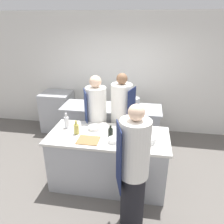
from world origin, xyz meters
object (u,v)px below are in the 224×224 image
(oven_range, at_px, (58,111))
(chef_at_prep_near, at_px, (133,170))
(bowl_prep_small, at_px, (94,128))
(bowl_wooden_salad, at_px, (132,134))
(bowl_mixing_large, at_px, (114,140))
(stockpot, at_px, (134,103))
(bottle_wine, at_px, (128,123))
(bottle_cooking_oil, at_px, (111,132))
(chef_at_stove, at_px, (121,120))
(chef_at_pass_far, at_px, (96,121))
(bowl_ceramic_blue, at_px, (148,139))
(bottle_olive_oil, at_px, (76,129))
(cup, at_px, (138,129))
(bottle_vinegar, at_px, (67,122))

(oven_range, xyz_separation_m, chef_at_prep_near, (2.08, -2.52, 0.39))
(bowl_prep_small, bearing_deg, bowl_wooden_salad, -10.18)
(bowl_mixing_large, distance_m, stockpot, 1.39)
(bowl_mixing_large, height_order, bowl_wooden_salad, bowl_wooden_salad)
(bottle_wine, distance_m, stockpot, 0.90)
(stockpot, bearing_deg, bowl_wooden_salad, -86.63)
(bowl_prep_small, bearing_deg, chef_at_prep_near, -51.35)
(oven_range, bearing_deg, bottle_cooking_oil, -47.22)
(bottle_wine, xyz_separation_m, stockpot, (0.03, 0.90, 0.02))
(chef_at_stove, xyz_separation_m, stockpot, (0.18, 0.51, 0.15))
(chef_at_pass_far, relative_size, bowl_prep_small, 8.53)
(bottle_wine, distance_m, bowl_ceramic_blue, 0.52)
(oven_range, height_order, bottle_cooking_oil, bottle_cooking_oil)
(chef_at_stove, relative_size, bowl_ceramic_blue, 7.07)
(bottle_olive_oil, relative_size, bottle_wine, 0.93)
(chef_at_stove, bearing_deg, chef_at_prep_near, 30.26)
(chef_at_pass_far, bearing_deg, cup, -138.50)
(chef_at_pass_far, distance_m, bowl_wooden_salad, 0.90)
(chef_at_stove, height_order, stockpot, chef_at_stove)
(bottle_olive_oil, distance_m, bottle_vinegar, 0.29)
(bottle_olive_oil, height_order, cup, bottle_olive_oil)
(cup, xyz_separation_m, stockpot, (-0.14, 0.98, 0.08))
(bottle_vinegar, height_order, bottle_cooking_oil, bottle_vinegar)
(bottle_wine, distance_m, cup, 0.20)
(bowl_wooden_salad, bearing_deg, bottle_vinegar, 174.48)
(bowl_ceramic_blue, bearing_deg, chef_at_pass_far, 144.04)
(chef_at_pass_far, height_order, bottle_olive_oil, chef_at_pass_far)
(bottle_cooking_oil, relative_size, bowl_wooden_salad, 1.04)
(cup, bearing_deg, bowl_mixing_large, -129.40)
(chef_at_stove, xyz_separation_m, bottle_cooking_oil, (-0.08, -0.70, 0.11))
(bowl_ceramic_blue, distance_m, cup, 0.35)
(chef_at_stove, distance_m, cup, 0.58)
(oven_range, xyz_separation_m, chef_at_stove, (1.75, -1.10, 0.40))
(chef_at_pass_far, bearing_deg, bottle_vinegar, 114.96)
(chef_at_pass_far, xyz_separation_m, bowl_ceramic_blue, (0.95, -0.69, 0.10))
(bowl_wooden_salad, height_order, stockpot, stockpot)
(chef_at_stove, distance_m, bottle_olive_oil, 0.96)
(oven_range, distance_m, chef_at_pass_far, 1.79)
(bowl_wooden_salad, bearing_deg, chef_at_pass_far, 142.29)
(oven_range, relative_size, cup, 11.29)
(oven_range, bearing_deg, bottle_vinegar, -61.35)
(bottle_olive_oil, bearing_deg, oven_range, 121.73)
(bowl_mixing_large, bearing_deg, chef_at_pass_far, 120.43)
(oven_range, distance_m, bowl_mixing_large, 2.67)
(oven_range, bearing_deg, chef_at_pass_far, -42.57)
(bowl_ceramic_blue, bearing_deg, stockpot, 103.55)
(bowl_ceramic_blue, xyz_separation_m, bowl_wooden_salad, (-0.24, 0.14, -0.00))
(bottle_olive_oil, height_order, bottle_wine, bottle_wine)
(bowl_ceramic_blue, bearing_deg, cup, 118.52)
(bottle_vinegar, relative_size, cup, 3.12)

